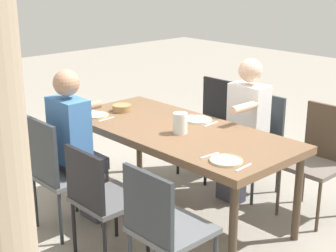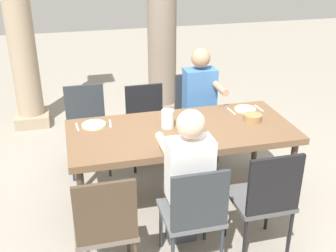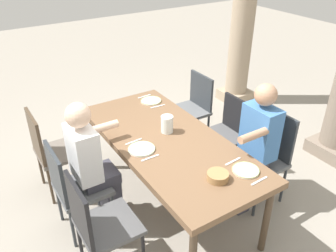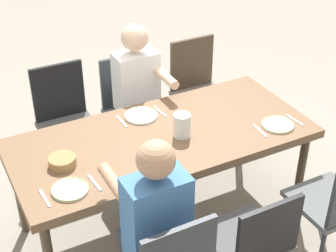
% 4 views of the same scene
% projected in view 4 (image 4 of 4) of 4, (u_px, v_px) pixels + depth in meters
% --- Properties ---
extents(ground_plane, '(16.00, 16.00, 0.00)m').
position_uv_depth(ground_plane, '(163.00, 220.00, 3.89)').
color(ground_plane, gray).
extents(dining_table, '(2.04, 0.92, 0.77)m').
position_uv_depth(dining_table, '(162.00, 143.00, 3.51)').
color(dining_table, brown).
rests_on(dining_table, ground).
extents(chair_west_south, '(0.44, 0.44, 0.94)m').
position_uv_depth(chair_west_south, '(198.00, 86.00, 4.58)').
color(chair_west_south, '#6A6158').
rests_on(chair_west_south, ground).
extents(chair_mid_north, '(0.44, 0.44, 0.86)m').
position_uv_depth(chair_mid_north, '(253.00, 239.00, 3.02)').
color(chair_mid_north, '#4F4F50').
rests_on(chair_mid_north, ground).
extents(chair_mid_south, '(0.44, 0.44, 0.91)m').
position_uv_depth(chair_mid_south, '(131.00, 104.00, 4.33)').
color(chair_mid_south, '#5B5E61').
rests_on(chair_mid_south, ground).
extents(chair_east_south, '(0.44, 0.44, 0.96)m').
position_uv_depth(chair_east_south, '(65.00, 117.00, 4.09)').
color(chair_east_south, '#4F4F50').
rests_on(chair_east_south, ground).
extents(diner_woman_green, '(0.35, 0.49, 1.29)m').
position_uv_depth(diner_woman_green, '(151.00, 227.00, 2.84)').
color(diner_woman_green, '#3F3F4C').
rests_on(diner_woman_green, ground).
extents(diner_man_white, '(0.35, 0.49, 1.27)m').
position_uv_depth(diner_man_white, '(141.00, 97.00, 4.09)').
color(diner_man_white, '#3F3F4C').
rests_on(diner_man_white, ground).
extents(plate_0, '(0.23, 0.23, 0.02)m').
position_uv_depth(plate_0, '(278.00, 125.00, 3.57)').
color(plate_0, silver).
rests_on(plate_0, dining_table).
extents(fork_0, '(0.03, 0.17, 0.01)m').
position_uv_depth(fork_0, '(295.00, 120.00, 3.63)').
color(fork_0, silver).
rests_on(fork_0, dining_table).
extents(spoon_0, '(0.03, 0.17, 0.01)m').
position_uv_depth(spoon_0, '(260.00, 131.00, 3.52)').
color(spoon_0, silver).
rests_on(spoon_0, dining_table).
extents(plate_1, '(0.24, 0.24, 0.02)m').
position_uv_depth(plate_1, '(141.00, 115.00, 3.68)').
color(plate_1, white).
rests_on(plate_1, dining_table).
extents(fork_1, '(0.03, 0.17, 0.01)m').
position_uv_depth(fork_1, '(160.00, 111.00, 3.74)').
color(fork_1, silver).
rests_on(fork_1, dining_table).
extents(spoon_1, '(0.02, 0.17, 0.01)m').
position_uv_depth(spoon_1, '(122.00, 121.00, 3.62)').
color(spoon_1, silver).
rests_on(spoon_1, dining_table).
extents(plate_2, '(0.22, 0.22, 0.02)m').
position_uv_depth(plate_2, '(70.00, 189.00, 2.98)').
color(plate_2, silver).
rests_on(plate_2, dining_table).
extents(fork_2, '(0.03, 0.17, 0.01)m').
position_uv_depth(fork_2, '(95.00, 183.00, 3.04)').
color(fork_2, silver).
rests_on(fork_2, dining_table).
extents(spoon_2, '(0.02, 0.17, 0.01)m').
position_uv_depth(spoon_2, '(45.00, 198.00, 2.93)').
color(spoon_2, silver).
rests_on(spoon_2, dining_table).
extents(water_pitcher, '(0.11, 0.11, 0.17)m').
position_uv_depth(water_pitcher, '(182.00, 126.00, 3.43)').
color(water_pitcher, white).
rests_on(water_pitcher, dining_table).
extents(bread_basket, '(0.17, 0.17, 0.06)m').
position_uv_depth(bread_basket, '(62.00, 161.00, 3.18)').
color(bread_basket, '#9E7547').
rests_on(bread_basket, dining_table).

